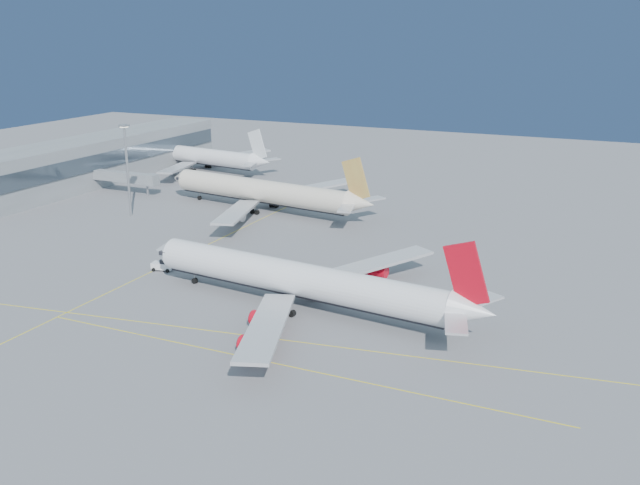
% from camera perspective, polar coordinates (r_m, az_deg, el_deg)
% --- Properties ---
extents(ground, '(500.00, 500.00, 0.00)m').
position_cam_1_polar(ground, '(126.33, -2.51, -6.66)').
color(ground, slate).
rests_on(ground, ground).
extents(terminal, '(18.40, 110.00, 15.00)m').
position_cam_1_polar(terminal, '(255.77, -17.08, 6.45)').
color(terminal, gray).
rests_on(terminal, ground).
extents(jet_bridge, '(23.60, 3.60, 6.90)m').
position_cam_1_polar(jet_bridge, '(232.47, -15.07, 5.04)').
color(jet_bridge, gray).
rests_on(jet_bridge, ground).
extents(taxiway_lines, '(118.86, 140.00, 0.02)m').
position_cam_1_polar(taxiway_lines, '(138.15, -6.77, -4.65)').
color(taxiway_lines, yellow).
rests_on(taxiway_lines, ground).
extents(airliner_virgin, '(73.21, 65.40, 18.06)m').
position_cam_1_polar(airliner_virgin, '(131.74, -1.30, -3.09)').
color(airliner_virgin, white).
rests_on(airliner_virgin, ground).
extents(airliner_etihad, '(70.76, 64.78, 18.49)m').
position_cam_1_polar(airliner_etihad, '(203.24, -4.39, 4.07)').
color(airliner_etihad, beige).
rests_on(airliner_etihad, ground).
extents(airliner_third, '(63.65, 58.14, 17.10)m').
position_cam_1_polar(airliner_third, '(266.55, -9.52, 6.84)').
color(airliner_third, white).
rests_on(airliner_third, ground).
extents(pushback_tug, '(4.95, 3.54, 2.58)m').
position_cam_1_polar(pushback_tug, '(157.41, -12.43, -1.77)').
color(pushback_tug, white).
rests_on(pushback_tug, ground).
extents(light_mast, '(2.19, 2.19, 25.31)m').
position_cam_1_polar(light_mast, '(202.57, -15.19, 6.18)').
color(light_mast, gray).
rests_on(light_mast, ground).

